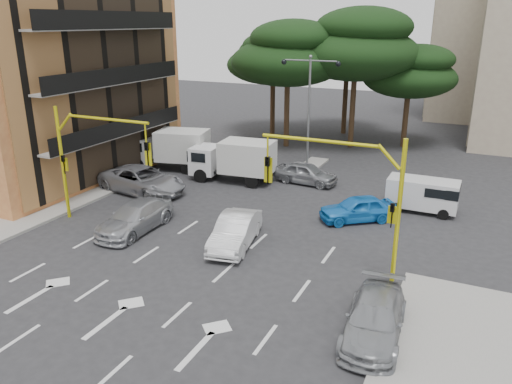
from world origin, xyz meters
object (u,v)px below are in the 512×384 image
signal_mast_right (354,187)px  box_truck_b (233,161)px  car_blue_compact (357,209)px  car_silver_parked (375,319)px  signal_mast_left (87,151)px  car_white_hatch (235,231)px  car_silver_wagon (135,217)px  van_white (422,195)px  street_lamp_center (309,93)px  box_truck_a (169,149)px  car_silver_cross_b (306,173)px  car_silver_cross_a (142,180)px

signal_mast_right → box_truck_b: (-10.36, 9.51, -2.52)m
car_blue_compact → car_silver_parked: car_blue_compact is taller
signal_mast_left → car_white_hatch: size_ratio=1.35×
car_silver_wagon → van_white: (12.69, 8.94, 0.23)m
street_lamp_center → car_blue_compact: bearing=-54.6°
car_silver_parked → box_truck_a: size_ratio=0.80×
car_silver_wagon → van_white: bearing=34.6°
car_silver_cross_b → box_truck_a: (-10.00, -0.90, 0.71)m
car_silver_cross_b → street_lamp_center: bearing=23.4°
car_blue_compact → car_silver_cross_a: car_silver_cross_a is taller
car_silver_cross_b → box_truck_b: 4.84m
car_white_hatch → box_truck_b: size_ratio=0.80×
car_silver_cross_a → car_silver_cross_b: bearing=-46.0°
car_white_hatch → car_silver_cross_a: bearing=142.3°
signal_mast_left → car_silver_wagon: bearing=1.6°
car_blue_compact → car_silver_cross_a: (-13.13, -1.10, 0.12)m
car_silver_wagon → car_silver_cross_b: bearing=64.1°
signal_mast_left → box_truck_b: (3.25, 9.51, -2.52)m
car_blue_compact → van_white: 4.09m
car_silver_cross_a → car_silver_parked: size_ratio=1.26×
signal_mast_left → street_lamp_center: street_lamp_center is taller
signal_mast_left → car_silver_cross_b: (7.80, 11.01, -3.19)m
signal_mast_right → car_white_hatch: (-5.60, 0.62, -3.15)m
signal_mast_left → box_truck_a: signal_mast_left is taller
signal_mast_left → van_white: (15.30, 9.01, -2.95)m
signal_mast_left → box_truck_b: 10.36m
street_lamp_center → car_silver_cross_a: bearing=-129.8°
street_lamp_center → car_silver_cross_b: 5.69m
signal_mast_right → box_truck_a: (-15.80, 10.11, -2.48)m
car_silver_wagon → box_truck_b: box_truck_b is taller
street_lamp_center → box_truck_b: bearing=-128.3°
car_silver_cross_b → car_silver_parked: bearing=-147.5°
signal_mast_left → car_blue_compact: bearing=26.2°
car_white_hatch → box_truck_b: bearing=107.1°
car_white_hatch → van_white: 11.12m
box_truck_a → car_silver_wagon: bearing=-167.7°
car_silver_cross_b → box_truck_a: bearing=100.1°
car_silver_cross_a → car_silver_wagon: bearing=-137.3°
signal_mast_right → box_truck_a: 18.93m
street_lamp_center → box_truck_a: (-9.00, -3.90, -4.02)m
street_lamp_center → car_white_hatch: street_lamp_center is taller
signal_mast_left → car_white_hatch: 8.63m
car_white_hatch → box_truck_a: 13.95m
car_silver_wagon → car_silver_parked: 13.44m
car_blue_compact → car_silver_wagon: bearing=-95.3°
signal_mast_left → car_silver_parked: signal_mast_left is taller
street_lamp_center → car_silver_wagon: bearing=-106.7°
car_white_hatch → box_truck_b: box_truck_b is taller
car_blue_compact → car_silver_cross_b: size_ratio=0.98×
signal_mast_right → car_silver_cross_a: (-14.31, 5.01, -3.08)m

